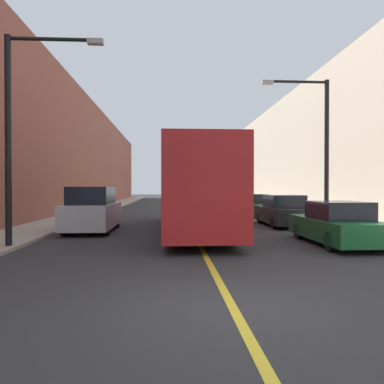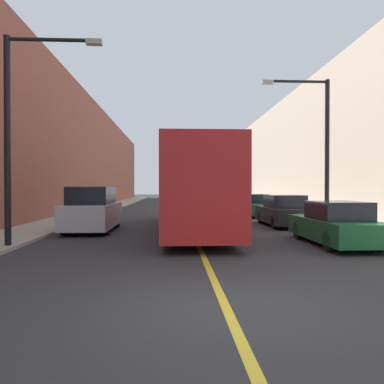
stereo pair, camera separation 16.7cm
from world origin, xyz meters
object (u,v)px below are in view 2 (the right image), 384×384
(car_right_near, at_px, (336,225))
(car_right_far, at_px, (253,206))
(street_lamp_left, at_px, (18,123))
(street_lamp_right, at_px, (320,141))
(car_right_mid, at_px, (284,212))
(bus, at_px, (193,188))
(parked_suv_left, at_px, (93,211))

(car_right_near, distance_m, car_right_far, 12.44)
(street_lamp_left, relative_size, street_lamp_right, 0.99)
(car_right_mid, relative_size, street_lamp_right, 0.68)
(bus, bearing_deg, car_right_far, 60.65)
(bus, height_order, street_lamp_left, street_lamp_left)
(street_lamp_left, bearing_deg, bus, 39.80)
(bus, xyz_separation_m, parked_suv_left, (-4.44, -0.12, -0.99))
(bus, distance_m, street_lamp_left, 7.78)
(parked_suv_left, xyz_separation_m, car_right_near, (9.00, -4.41, -0.24))
(street_lamp_left, xyz_separation_m, street_lamp_right, (11.42, 4.39, 0.04))
(car_right_mid, distance_m, car_right_far, 6.24)
(parked_suv_left, distance_m, car_right_far, 11.98)
(bus, relative_size, street_lamp_right, 1.96)
(bus, height_order, car_right_mid, bus)
(bus, relative_size, street_lamp_left, 1.98)
(car_right_mid, relative_size, street_lamp_left, 0.69)
(car_right_near, height_order, car_right_far, car_right_far)
(car_right_mid, bearing_deg, street_lamp_left, -148.11)
(car_right_mid, xyz_separation_m, car_right_far, (-0.19, 6.24, -0.02))
(bus, height_order, car_right_near, bus)
(bus, xyz_separation_m, car_right_far, (4.45, 7.91, -1.22))
(car_right_mid, height_order, street_lamp_right, street_lamp_right)
(car_right_near, height_order, street_lamp_right, street_lamp_right)
(car_right_near, xyz_separation_m, street_lamp_right, (1.10, 4.12, 3.34))
(car_right_mid, distance_m, street_lamp_left, 12.67)
(car_right_far, bearing_deg, street_lamp_right, -81.72)
(car_right_mid, bearing_deg, street_lamp_right, -63.79)
(parked_suv_left, relative_size, car_right_mid, 1.04)
(parked_suv_left, xyz_separation_m, street_lamp_right, (10.10, -0.29, 3.10))
(bus, distance_m, street_lamp_right, 6.05)
(parked_suv_left, height_order, street_lamp_right, street_lamp_right)
(car_right_mid, xyz_separation_m, street_lamp_left, (-10.40, -6.47, 3.27))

